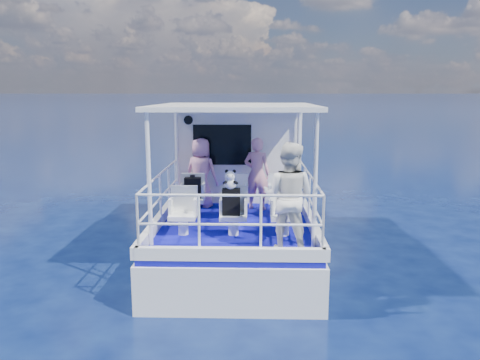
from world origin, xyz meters
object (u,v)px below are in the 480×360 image
Objects in this scene: passenger_port_fwd at (201,173)px; panda at (230,179)px; passenger_stbd_aft at (288,197)px; backpack_center at (231,202)px.

passenger_port_fwd is 4.50× the size of panda.
passenger_stbd_aft is (1.71, -2.89, 0.11)m from passenger_port_fwd.
passenger_port_fwd is at bearing 109.79° from backpack_center.
backpack_center is at bearing 69.33° from panda.
backpack_center is (-0.94, 0.76, -0.26)m from passenger_stbd_aft.
passenger_port_fwd is 3.35m from passenger_stbd_aft.
backpack_center is at bearing 130.54° from passenger_port_fwd.
passenger_stbd_aft is at bearing -38.98° from backpack_center.
panda is at bearing -110.67° from backpack_center.
backpack_center is 0.41m from panda.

